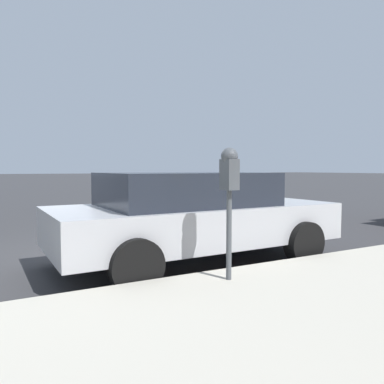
# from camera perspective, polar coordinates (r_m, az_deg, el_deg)

# --- Properties ---
(ground_plane) EXTENTS (220.00, 220.00, 0.00)m
(ground_plane) POSITION_cam_1_polar(r_m,az_deg,el_deg) (6.37, -15.20, -9.46)
(ground_plane) COLOR #333335
(parking_meter) EXTENTS (0.21, 0.19, 1.48)m
(parking_meter) POSITION_cam_1_polar(r_m,az_deg,el_deg) (4.16, 5.70, 1.95)
(parking_meter) COLOR #4C5156
(parking_meter) RESTS_ON sidewalk
(car_silver) EXTENTS (2.15, 4.34, 1.36)m
(car_silver) POSITION_cam_1_polar(r_m,az_deg,el_deg) (5.67, 0.19, -3.42)
(car_silver) COLOR #B7BABF
(car_silver) RESTS_ON ground_plane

